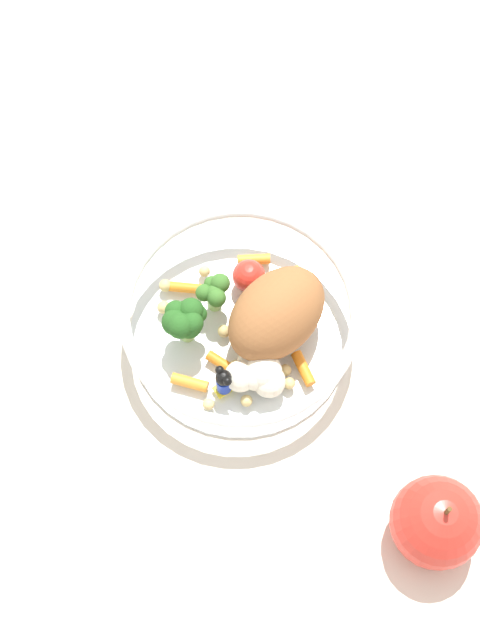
{
  "coord_description": "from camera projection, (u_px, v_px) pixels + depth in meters",
  "views": [
    {
      "loc": [
        0.3,
        -0.08,
        0.73
      ],
      "look_at": [
        -0.0,
        0.01,
        0.03
      ],
      "focal_mm": 49.83,
      "sensor_mm": 36.0,
      "label": 1
    }
  ],
  "objects": [
    {
      "name": "loose_apple",
      "position": [
        436.0,
        522.0,
        0.69
      ],
      "size": [
        0.07,
        0.07,
        0.09
      ],
      "color": "red",
      "rests_on": "ground_plane"
    },
    {
      "name": "ground_plane",
      "position": [
        224.0,
        338.0,
        0.79
      ],
      "size": [
        2.4,
        2.4,
        0.0
      ],
      "primitive_type": "plane",
      "color": "silver"
    },
    {
      "name": "food_container",
      "position": [
        249.0,
        322.0,
        0.76
      ],
      "size": [
        0.21,
        0.21,
        0.08
      ],
      "color": "white",
      "rests_on": "ground_plane"
    }
  ]
}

